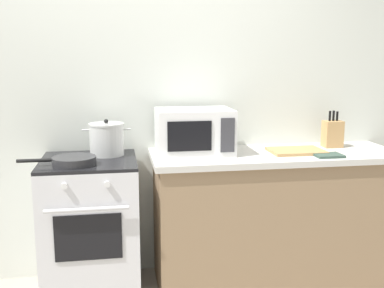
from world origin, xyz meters
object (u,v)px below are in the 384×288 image
object	(u,v)px
cutting_board	(296,151)
stove	(91,228)
oven_mitt	(328,155)
frying_pan	(73,161)
stock_pot	(107,139)
knife_block	(333,134)
microwave	(194,131)

from	to	relation	value
cutting_board	stove	bearing A→B (deg)	-179.95
cutting_board	oven_mitt	size ratio (longest dim) A/B	2.00
stove	frying_pan	size ratio (longest dim) A/B	1.99
stove	stock_pot	distance (m)	0.59
knife_block	oven_mitt	distance (m)	0.36
frying_pan	cutting_board	size ratio (longest dim) A/B	1.28
frying_pan	oven_mitt	bearing A→B (deg)	-0.92
microwave	cutting_board	distance (m)	0.71
microwave	cutting_board	bearing A→B (deg)	-6.43
stock_pot	microwave	size ratio (longest dim) A/B	0.63
microwave	frying_pan	bearing A→B (deg)	-164.69
stock_pot	oven_mitt	distance (m)	1.46
stock_pot	microwave	distance (m)	0.58
stove	knife_block	size ratio (longest dim) A/B	3.49
stove	stock_pot	world-z (taller)	stock_pot
stock_pot	cutting_board	bearing A→B (deg)	-5.53
stock_pot	microwave	xyz separation A→B (m)	(0.58, -0.04, 0.04)
stock_pot	knife_block	distance (m)	1.60
knife_block	oven_mitt	world-z (taller)	knife_block
microwave	knife_block	bearing A→B (deg)	3.48
frying_pan	cutting_board	world-z (taller)	frying_pan
stove	oven_mitt	world-z (taller)	oven_mitt
stock_pot	oven_mitt	size ratio (longest dim) A/B	1.75
cutting_board	oven_mitt	distance (m)	0.22
stock_pot	frying_pan	bearing A→B (deg)	-127.60
frying_pan	knife_block	bearing A→B (deg)	8.69
frying_pan	stove	bearing A→B (deg)	58.45
frying_pan	oven_mitt	size ratio (longest dim) A/B	2.57
frying_pan	microwave	bearing A→B (deg)	15.31
stock_pot	cutting_board	distance (m)	1.28
frying_pan	cutting_board	xyz separation A→B (m)	(1.47, 0.13, -0.02)
stove	microwave	world-z (taller)	microwave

